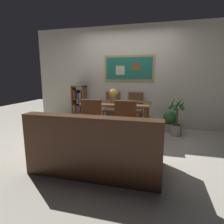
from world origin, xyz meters
TOP-DOWN VIEW (x-y plane):
  - ground_plane at (0.00, 0.00)m, footprint 12.00×12.00m
  - wall_back_with_painting at (0.00, 1.54)m, footprint 5.20×0.14m
  - dining_table at (-0.06, 0.56)m, footprint 1.45×0.81m
  - dining_chair_near_left at (-0.35, -0.18)m, footprint 0.40×0.41m
  - dining_chair_far_right at (0.24, 1.32)m, footprint 0.40×0.41m
  - dining_chair_near_right at (0.28, -0.18)m, footprint 0.40×0.41m
  - dining_chair_far_left at (-0.38, 1.32)m, footprint 0.40×0.41m
  - leather_couch at (0.02, -1.07)m, footprint 1.80×0.84m
  - bookshelf at (-1.27, 1.22)m, footprint 0.36×0.28m
  - potted_ivy at (1.11, 1.16)m, footprint 0.33×0.34m
  - potted_palm at (1.24, 0.88)m, footprint 0.37×0.39m
  - flower_vase at (-0.14, 0.53)m, footprint 0.20×0.19m
  - tv_remote at (0.45, 0.49)m, footprint 0.13×0.15m

SIDE VIEW (x-z plane):
  - ground_plane at x=0.00m, z-range 0.00..0.00m
  - potted_ivy at x=1.11m, z-range 0.00..0.53m
  - leather_couch at x=0.02m, z-range -0.11..0.73m
  - potted_palm at x=1.24m, z-range -0.08..0.79m
  - bookshelf at x=-1.27m, z-range -0.03..1.04m
  - dining_chair_near_left at x=-0.35m, z-range 0.08..0.99m
  - dining_chair_far_right at x=0.24m, z-range 0.08..0.99m
  - dining_chair_near_right at x=0.28m, z-range 0.08..0.99m
  - dining_chair_far_left at x=-0.38m, z-range 0.08..0.99m
  - dining_table at x=-0.06m, z-range 0.27..1.03m
  - tv_remote at x=0.45m, z-range 0.76..0.78m
  - flower_vase at x=-0.14m, z-range 0.79..1.09m
  - wall_back_with_painting at x=0.00m, z-range 0.00..2.60m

